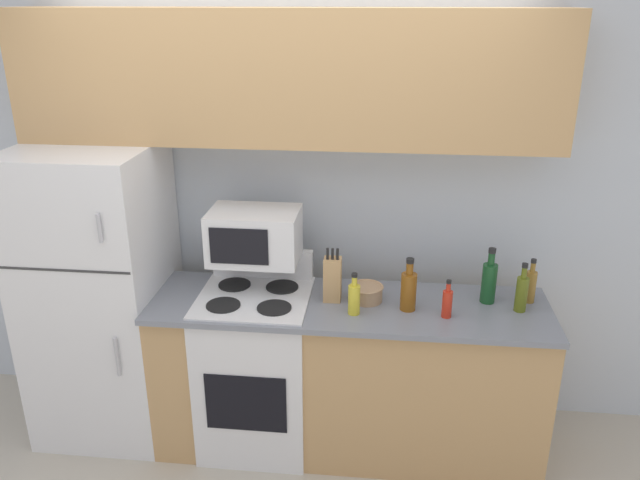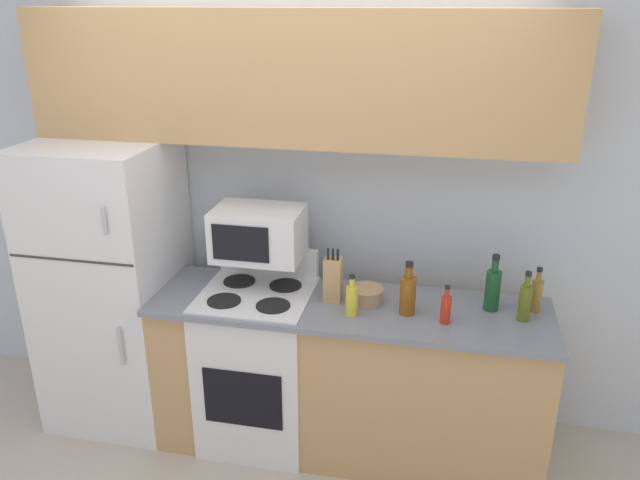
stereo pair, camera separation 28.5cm
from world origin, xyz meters
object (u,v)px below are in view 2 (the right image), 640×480
Objects in this scene: refrigerator at (113,285)px; bottle_vinegar at (536,294)px; bottle_cooking_spray at (352,299)px; microwave at (258,233)px; bottle_whiskey at (408,294)px; bottle_hot_sauce at (446,308)px; knife_block at (333,280)px; stove at (259,364)px; bowl at (367,294)px; bottle_olive_oil at (525,301)px; bottle_wine_green at (493,288)px.

bottle_vinegar is at bearing 0.73° from refrigerator.
microwave is at bearing 157.41° from bottle_cooking_spray.
microwave is 1.68× the size of bottle_whiskey.
bottle_hot_sauce is at bearing -153.92° from bottle_vinegar.
knife_block reaches higher than bottle_vinegar.
stove is at bearing 167.63° from bottle_cooking_spray.
bottle_vinegar is at bearing 5.33° from bowl.
bowl is 0.85m from bottle_vinegar.
bottle_whiskey is at bearing -19.96° from bowl.
bottle_cooking_spray is 0.46m from bottle_hot_sauce.
bowl is 0.78m from bottle_olive_oil.
bowl is 0.89× the size of bottle_hot_sauce.
bottle_olive_oil is (-0.07, -0.11, 0.01)m from bottle_vinegar.
knife_block reaches higher than bowl.
bottle_olive_oil reaches higher than bowl.
bottle_whiskey is (0.81, -0.04, 0.54)m from stove.
stove is at bearing -176.59° from bowl.
microwave is at bearing 179.07° from bottle_wine_green.
knife_block is at bearing 170.62° from bottle_whiskey.
bottle_hot_sauce is (1.89, -0.19, 0.14)m from refrigerator.
knife_block is 0.40m from bottle_whiskey.
bottle_vinegar is (0.22, 0.03, -0.02)m from bottle_wine_green.
knife_block is at bearing 3.11° from stove.
bottle_whiskey reaches higher than bottle_olive_oil.
bottle_wine_green reaches higher than bottle_cooking_spray.
bottle_whiskey is at bearing -4.26° from refrigerator.
bowl is 0.64× the size of bottle_whiskey.
bottle_whiskey is (1.70, -0.13, 0.18)m from refrigerator.
stove is 3.64× the size of knife_block.
microwave is 0.47m from knife_block.
bottle_whiskey is at bearing -9.38° from knife_block.
bottle_whiskey is 1.08× the size of bottle_olive_oil.
microwave reaches higher than bottle_vinegar.
microwave is (0.88, 0.02, 0.38)m from refrigerator.
knife_block is (0.42, 0.02, 0.55)m from stove.
knife_block is 1.23× the size of bottle_vinegar.
bottle_cooking_spray is at bearing -110.38° from bowl.
stove is 0.76m from bowl.
refrigerator reaches higher than bottle_wine_green.
bowl is at bearing 3.41° from stove.
refrigerator is 6.43× the size of bottle_olive_oil.
bowl is 0.17m from bottle_cooking_spray.
bottle_vinegar reaches higher than bowl.
bowl is at bearing 177.78° from bottle_olive_oil.
refrigerator is 0.97m from stove.
bottle_cooking_spray is (-0.06, -0.15, 0.04)m from bowl.
bottle_wine_green is (0.63, 0.05, 0.07)m from bowl.
knife_block is 1.34× the size of bottle_cooking_spray.
bottle_whiskey is at bearing 162.43° from bottle_hot_sauce.
microwave is 1.57× the size of bottle_wine_green.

